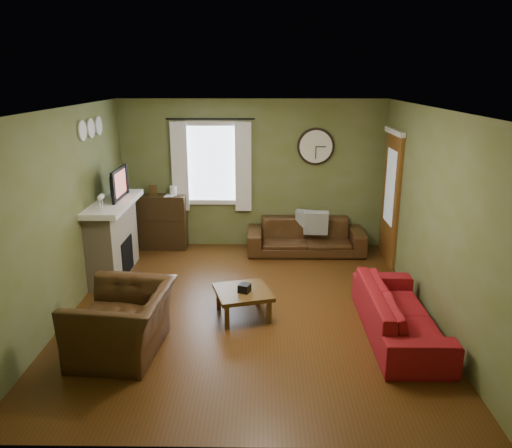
{
  "coord_description": "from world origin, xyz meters",
  "views": [
    {
      "loc": [
        0.19,
        -6.05,
        2.98
      ],
      "look_at": [
        0.1,
        0.4,
        1.05
      ],
      "focal_mm": 35.0,
      "sensor_mm": 36.0,
      "label": 1
    }
  ],
  "objects_px": {
    "armchair": "(123,322)",
    "coffee_table": "(243,303)",
    "bookshelf": "(163,222)",
    "sofa_brown": "(306,236)",
    "sofa_red": "(399,313)"
  },
  "relations": [
    {
      "from": "coffee_table",
      "to": "sofa_brown",
      "type": "bearing_deg",
      "value": 67.61
    },
    {
      "from": "sofa_red",
      "to": "armchair",
      "type": "distance_m",
      "value": 3.19
    },
    {
      "from": "sofa_red",
      "to": "coffee_table",
      "type": "distance_m",
      "value": 1.93
    },
    {
      "from": "armchair",
      "to": "sofa_red",
      "type": "bearing_deg",
      "value": 103.09
    },
    {
      "from": "armchair",
      "to": "coffee_table",
      "type": "distance_m",
      "value": 1.58
    },
    {
      "from": "armchair",
      "to": "sofa_brown",
      "type": "bearing_deg",
      "value": 150.62
    },
    {
      "from": "sofa_brown",
      "to": "sofa_red",
      "type": "distance_m",
      "value": 3.0
    },
    {
      "from": "bookshelf",
      "to": "coffee_table",
      "type": "height_order",
      "value": "bookshelf"
    },
    {
      "from": "armchair",
      "to": "coffee_table",
      "type": "relative_size",
      "value": 1.7
    },
    {
      "from": "bookshelf",
      "to": "sofa_red",
      "type": "relative_size",
      "value": 0.49
    },
    {
      "from": "armchair",
      "to": "coffee_table",
      "type": "bearing_deg",
      "value": 129.71
    },
    {
      "from": "bookshelf",
      "to": "armchair",
      "type": "height_order",
      "value": "bookshelf"
    },
    {
      "from": "sofa_brown",
      "to": "coffee_table",
      "type": "height_order",
      "value": "sofa_brown"
    },
    {
      "from": "armchair",
      "to": "coffee_table",
      "type": "xyz_separation_m",
      "value": [
        1.29,
        0.88,
        -0.19
      ]
    },
    {
      "from": "bookshelf",
      "to": "coffee_table",
      "type": "bearing_deg",
      "value": -60.11
    }
  ]
}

